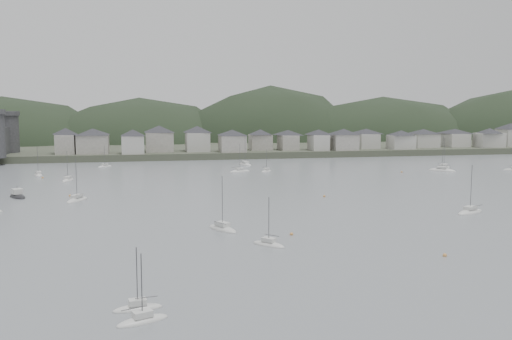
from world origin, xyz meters
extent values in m
plane|color=slate|center=(0.00, 0.00, 0.00)|extent=(900.00, 900.00, 0.00)
cube|color=#383D2D|center=(0.00, 295.00, 1.50)|extent=(900.00, 250.00, 3.00)
ellipsoid|color=black|center=(-110.87, 271.94, -10.14)|extent=(138.98, 92.48, 81.13)
ellipsoid|color=black|center=(-32.30, 272.87, -9.97)|extent=(132.08, 90.41, 79.74)
ellipsoid|color=black|center=(50.65, 272.93, -12.68)|extent=(133.88, 88.37, 101.41)
ellipsoid|color=black|center=(125.95, 267.91, -10.32)|extent=(165.81, 81.78, 82.55)
cylinder|color=#303033|center=(-92.00, 194.00, 11.50)|extent=(10.00, 10.00, 17.00)
cube|color=#303033|center=(-92.00, 180.00, 9.00)|extent=(3.50, 30.00, 12.00)
cube|color=gray|center=(-65.00, 181.96, 7.29)|extent=(8.34, 12.91, 8.59)
pyramid|color=#26262B|center=(-65.00, 181.96, 13.09)|extent=(15.78, 15.78, 3.01)
cube|color=gray|center=(-53.32, 181.32, 7.18)|extent=(13.68, 13.35, 8.36)
pyramid|color=#26262B|center=(-53.32, 181.32, 12.82)|extent=(20.07, 20.07, 2.93)
cube|color=#B7B3AC|center=(-35.57, 176.02, 7.04)|extent=(9.78, 10.20, 8.08)
pyramid|color=#26262B|center=(-35.57, 176.02, 12.49)|extent=(14.83, 14.83, 2.83)
cube|color=gray|center=(-23.51, 185.65, 7.55)|extent=(12.59, 13.33, 9.09)
pyramid|color=#26262B|center=(-23.51, 185.65, 13.68)|extent=(19.24, 19.24, 3.18)
cube|color=#B7B3AC|center=(-5.75, 184.10, 7.43)|extent=(10.74, 12.17, 8.87)
pyramid|color=#26262B|center=(-5.75, 184.10, 13.42)|extent=(17.01, 17.01, 3.10)
cube|color=gray|center=(9.92, 177.53, 6.85)|extent=(11.63, 12.09, 7.69)
pyramid|color=#26262B|center=(9.92, 177.53, 12.04)|extent=(17.61, 17.61, 2.69)
cube|color=gray|center=(25.25, 186.19, 6.72)|extent=(10.37, 9.35, 7.44)
pyramid|color=#26262B|center=(25.25, 186.19, 11.74)|extent=(14.65, 14.65, 2.60)
cube|color=gray|center=(38.63, 183.79, 6.61)|extent=(8.24, 12.20, 7.22)
pyramid|color=#26262B|center=(38.63, 183.79, 11.48)|extent=(15.17, 15.17, 2.53)
cube|color=#B7B3AC|center=(52.50, 178.55, 6.73)|extent=(8.06, 10.91, 7.46)
pyramid|color=#26262B|center=(52.50, 178.55, 11.77)|extent=(14.08, 14.08, 2.61)
cube|color=gray|center=(64.81, 177.06, 6.83)|extent=(11.73, 11.78, 7.66)
pyramid|color=#26262B|center=(64.81, 177.06, 12.00)|extent=(17.46, 17.46, 2.68)
cube|color=#B7B3AC|center=(80.64, 186.91, 6.67)|extent=(10.19, 13.02, 7.33)
pyramid|color=#26262B|center=(80.64, 186.91, 11.62)|extent=(17.23, 17.23, 2.57)
cube|color=#B7B3AC|center=(95.55, 178.06, 6.44)|extent=(11.70, 9.81, 6.88)
pyramid|color=#26262B|center=(95.55, 178.06, 11.08)|extent=(15.97, 15.97, 2.41)
cube|color=#B7B3AC|center=(112.40, 186.91, 6.50)|extent=(12.83, 12.48, 7.00)
pyramid|color=#26262B|center=(112.40, 186.91, 11.22)|extent=(18.79, 18.79, 2.45)
cube|color=#B7B3AC|center=(130.73, 187.42, 6.48)|extent=(11.07, 13.50, 6.97)
pyramid|color=#26262B|center=(130.73, 187.42, 11.19)|extent=(18.25, 18.25, 2.44)
cube|color=#B7B3AC|center=(146.02, 179.72, 6.67)|extent=(13.75, 9.12, 7.34)
pyramid|color=#26262B|center=(146.02, 179.72, 11.62)|extent=(16.97, 16.97, 2.57)
cube|color=#B7B3AC|center=(162.92, 185.95, 7.53)|extent=(11.37, 11.57, 9.05)
pyramid|color=#26262B|center=(162.92, 185.95, 13.63)|extent=(17.03, 17.03, 3.17)
ellipsoid|color=silver|center=(-67.88, 125.43, 0.05)|extent=(4.75, 8.56, 1.63)
cube|color=silver|center=(-67.88, 125.43, 1.17)|extent=(2.51, 3.24, 0.70)
cylinder|color=#3F3F42|center=(-67.88, 125.43, 5.30)|extent=(0.12, 0.12, 10.19)
cylinder|color=#3F3F42|center=(-68.28, 124.02, 1.72)|extent=(1.11, 3.56, 0.10)
ellipsoid|color=silver|center=(-46.56, 150.00, 0.05)|extent=(6.26, 6.27, 1.34)
cube|color=silver|center=(-46.56, 150.00, 1.02)|extent=(2.70, 2.71, 0.70)
cylinder|color=#3F3F42|center=(-46.56, 150.00, 4.40)|extent=(0.12, 0.12, 8.39)
cylinder|color=#3F3F42|center=(-45.71, 149.14, 1.57)|extent=(2.20, 2.21, 0.10)
ellipsoid|color=silver|center=(-32.83, -20.00, 0.05)|extent=(6.49, 4.16, 1.24)
cube|color=silver|center=(-32.83, -20.00, 0.97)|extent=(2.52, 2.08, 0.70)
cylinder|color=#3F3F42|center=(-32.83, -20.00, 4.07)|extent=(0.12, 0.12, 7.75)
cylinder|color=#3F3F42|center=(-33.87, -19.58, 1.52)|extent=(2.63, 1.14, 0.10)
ellipsoid|color=silver|center=(-17.04, 25.48, 0.05)|extent=(6.32, 8.65, 1.68)
cube|color=silver|center=(-17.04, 25.48, 1.19)|extent=(3.01, 3.46, 0.70)
cylinder|color=#3F3F42|center=(-17.04, 25.48, 5.44)|extent=(0.12, 0.12, 10.48)
cylinder|color=#3F3F42|center=(-17.76, 24.15, 1.74)|extent=(1.87, 3.37, 0.10)
ellipsoid|color=silver|center=(3.59, 121.80, 0.05)|extent=(8.63, 5.00, 1.64)
cube|color=silver|center=(3.59, 121.80, 1.17)|extent=(3.29, 2.60, 0.70)
cylinder|color=#3F3F42|center=(3.59, 121.80, 5.34)|extent=(0.12, 0.12, 10.27)
cylinder|color=#3F3F42|center=(2.18, 122.25, 1.72)|extent=(3.55, 1.22, 0.10)
ellipsoid|color=silver|center=(-48.82, 67.18, 0.05)|extent=(6.30, 9.15, 1.76)
cube|color=silver|center=(-48.82, 67.18, 1.23)|extent=(3.06, 3.61, 0.70)
cylinder|color=#3F3F42|center=(-48.82, 67.18, 5.70)|extent=(0.12, 0.12, 10.99)
cylinder|color=#3F3F42|center=(-48.15, 65.75, 1.78)|extent=(1.78, 3.62, 0.10)
ellipsoid|color=silver|center=(-33.38, -15.85, 0.05)|extent=(6.18, 2.75, 1.19)
cube|color=silver|center=(-33.38, -15.85, 0.95)|extent=(2.26, 1.60, 0.70)
cylinder|color=#3F3F42|center=(-33.38, -15.85, 3.93)|extent=(0.12, 0.12, 7.46)
cylinder|color=#3F3F42|center=(-32.31, -16.01, 1.50)|extent=(2.67, 0.49, 0.10)
ellipsoid|color=silver|center=(-55.98, 108.87, 0.05)|extent=(4.35, 8.04, 1.53)
cube|color=silver|center=(-55.98, 108.87, 1.12)|extent=(2.32, 3.03, 0.70)
cylinder|color=#3F3F42|center=(-55.98, 108.87, 4.99)|extent=(0.12, 0.12, 9.58)
cylinder|color=#3F3F42|center=(-56.33, 110.20, 1.67)|extent=(0.99, 3.36, 0.10)
ellipsoid|color=silver|center=(78.68, 109.15, 0.05)|extent=(9.37, 9.76, 2.05)
cube|color=silver|center=(78.68, 109.15, 1.38)|extent=(4.09, 4.17, 0.70)
cylinder|color=#3F3F42|center=(78.68, 109.15, 6.61)|extent=(0.12, 0.12, 12.82)
cylinder|color=#3F3F42|center=(79.93, 110.51, 1.93)|extent=(3.21, 3.46, 0.10)
ellipsoid|color=silver|center=(40.99, 31.45, 0.05)|extent=(9.02, 6.23, 1.73)
cube|color=silver|center=(40.99, 31.45, 1.22)|extent=(3.56, 3.03, 0.70)
cylinder|color=#3F3F42|center=(40.99, 31.45, 5.62)|extent=(0.12, 0.12, 10.83)
cylinder|color=#3F3F42|center=(42.40, 30.78, 1.77)|extent=(3.56, 1.77, 0.10)
ellipsoid|color=silver|center=(10.06, 145.75, 0.05)|extent=(5.48, 9.96, 1.90)
cube|color=silver|center=(10.06, 145.75, 1.30)|extent=(2.91, 3.76, 0.70)
cylinder|color=#3F3F42|center=(10.06, 145.75, 6.13)|extent=(0.12, 0.12, 11.86)
cylinder|color=#3F3F42|center=(10.52, 147.40, 1.85)|extent=(1.25, 4.14, 0.10)
ellipsoid|color=silver|center=(-10.90, 11.45, 0.05)|extent=(5.98, 6.50, 1.34)
cube|color=silver|center=(-10.90, 11.45, 1.02)|extent=(2.64, 2.74, 0.70)
cylinder|color=#3F3F42|center=(-10.90, 11.45, 4.39)|extent=(0.12, 0.12, 8.38)
cylinder|color=#3F3F42|center=(-10.12, 12.37, 1.57)|extent=(2.03, 2.36, 0.10)
ellipsoid|color=silver|center=(84.69, 118.27, 0.05)|extent=(9.18, 8.25, 1.88)
cube|color=silver|center=(84.69, 118.27, 1.29)|extent=(3.85, 3.68, 0.70)
cylinder|color=#3F3F42|center=(84.69, 118.27, 6.07)|extent=(0.12, 0.12, 11.73)
cylinder|color=#3F3F42|center=(83.38, 119.34, 1.84)|extent=(3.34, 2.74, 0.10)
ellipsoid|color=silver|center=(13.49, 120.76, 0.05)|extent=(5.89, 6.32, 1.31)
cube|color=silver|center=(13.49, 120.76, 1.01)|extent=(2.60, 2.68, 0.70)
cylinder|color=#3F3F42|center=(13.49, 120.76, 4.30)|extent=(0.12, 0.12, 8.20)
cylinder|color=#3F3F42|center=(12.71, 121.65, 1.56)|extent=(2.02, 2.29, 0.10)
ellipsoid|color=black|center=(-65.04, 76.08, 0.05)|extent=(6.74, 8.86, 1.86)
cube|color=silver|center=(-65.04, 76.08, 1.63)|extent=(3.29, 3.36, 1.40)
cylinder|color=#3F3F42|center=(-65.04, 76.08, 2.53)|extent=(0.10, 0.10, 1.20)
sphere|color=#CB8A43|center=(-4.86, 18.42, 0.15)|extent=(0.70, 0.70, 0.70)
sphere|color=#CB8A43|center=(15.52, -1.42, 0.15)|extent=(0.70, 0.70, 0.70)
sphere|color=#CB8A43|center=(61.71, 108.00, 0.15)|extent=(0.70, 0.70, 0.70)
sphere|color=#CB8A43|center=(-51.48, 75.20, 0.15)|extent=(0.70, 0.70, 0.70)
sphere|color=#CB8A43|center=(15.74, 60.24, 0.15)|extent=(0.70, 0.70, 0.70)
sphere|color=#CB8A43|center=(-65.18, 117.40, 0.15)|extent=(0.70, 0.70, 0.70)
camera|label=1|loc=(-32.71, -82.63, 24.29)|focal=39.52mm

